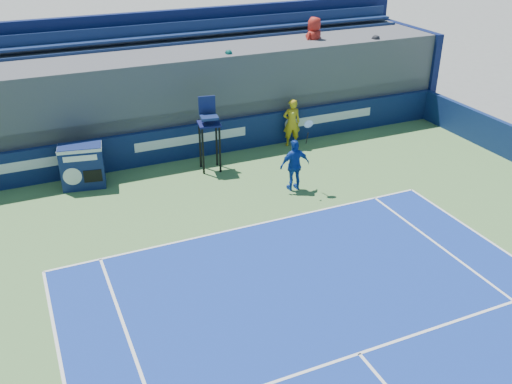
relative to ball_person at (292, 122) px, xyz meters
name	(u,v)px	position (x,y,z in m)	size (l,w,h in m)	color
ball_person	(292,122)	(0.00, 0.00, 0.00)	(0.64, 0.42, 1.76)	gold
back_hoarding	(191,141)	(-3.70, 0.42, -0.29)	(20.40, 0.21, 1.20)	#0D1B49
match_clock	(82,165)	(-7.51, -0.42, -0.15)	(1.43, 0.95, 1.40)	#0F1D4F
umpire_chair	(209,126)	(-3.43, -0.78, 0.63)	(0.80, 0.80, 2.48)	black
tennis_player	(295,165)	(-1.55, -3.26, -0.05)	(0.98, 0.45, 2.57)	#143CA3
stadium_seating	(172,91)	(-3.69, 2.47, 0.94)	(21.00, 4.05, 4.40)	#4A4A4E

